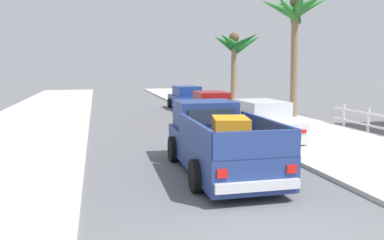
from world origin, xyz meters
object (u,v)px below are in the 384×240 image
object	(u,v)px
pickup_truck	(218,142)
car_right_near	(187,99)
car_left_near	(212,108)
car_left_mid	(260,122)
palm_tree_right_mid	(295,16)
palm_tree_left_mid	(236,47)

from	to	relation	value
pickup_truck	car_right_near	world-z (taller)	pickup_truck
pickup_truck	car_left_near	bearing A→B (deg)	74.20
car_left_mid	palm_tree_right_mid	size ratio (longest dim) A/B	0.65
pickup_truck	car_left_mid	size ratio (longest dim) A/B	1.22
car_left_near	palm_tree_left_mid	world-z (taller)	palm_tree_left_mid
palm_tree_right_mid	car_left_mid	bearing A→B (deg)	-128.28
car_left_near	palm_tree_left_mid	distance (m)	8.31
pickup_truck	palm_tree_right_mid	size ratio (longest dim) A/B	0.79
car_left_near	car_right_near	world-z (taller)	same
pickup_truck	car_left_near	world-z (taller)	pickup_truck
car_left_near	car_left_mid	world-z (taller)	same
pickup_truck	palm_tree_left_mid	distance (m)	17.33
car_left_mid	palm_tree_left_mid	size ratio (longest dim) A/B	0.83
car_right_near	car_left_mid	bearing A→B (deg)	-88.56
car_left_mid	palm_tree_right_mid	xyz separation A→B (m)	(4.29, 5.44, 4.78)
car_right_near	palm_tree_right_mid	world-z (taller)	palm_tree_right_mid
palm_tree_right_mid	pickup_truck	bearing A→B (deg)	-127.79
pickup_truck	car_left_mid	xyz separation A→B (m)	(2.95, 3.90, -0.08)
car_left_near	car_right_near	size ratio (longest dim) A/B	1.01
car_left_near	palm_tree_left_mid	size ratio (longest dim) A/B	0.84
car_right_near	palm_tree_right_mid	distance (m)	8.72
palm_tree_left_mid	car_right_near	bearing A→B (deg)	-168.61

